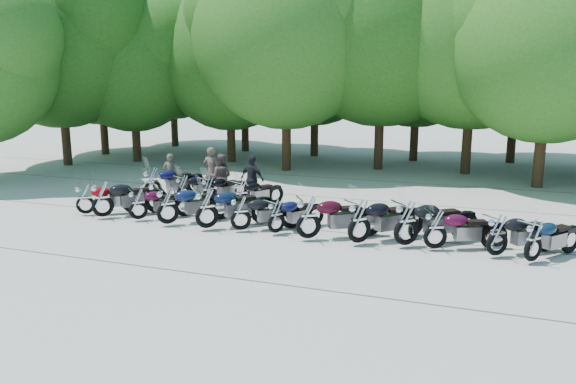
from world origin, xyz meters
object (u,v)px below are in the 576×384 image
(motorcycle_3, at_px, (168,204))
(motorcycle_12, at_px, (534,239))
(motorcycle_8, at_px, (359,220))
(rider_1, at_px, (221,177))
(motorcycle_0, at_px, (85,198))
(motorcycle_7, at_px, (309,216))
(motorcycle_1, at_px, (102,198))
(motorcycle_6, at_px, (276,215))
(rider_0, at_px, (171,174))
(motorcycle_5, at_px, (241,212))
(rider_3, at_px, (212,171))
(motorcycle_15, at_px, (209,190))
(motorcycle_14, at_px, (183,187))
(motorcycle_9, at_px, (407,221))
(motorcycle_4, at_px, (207,207))
(motorcycle_13, at_px, (152,182))
(motorcycle_11, at_px, (498,234))
(motorcycle_10, at_px, (436,228))
(motorcycle_16, at_px, (241,194))
(motorcycle_2, at_px, (138,203))
(rider_2, at_px, (252,179))

(motorcycle_3, xyz_separation_m, motorcycle_12, (10.27, -0.03, -0.06))
(motorcycle_8, height_order, rider_1, rider_1)
(motorcycle_0, distance_m, motorcycle_8, 9.18)
(motorcycle_0, bearing_deg, motorcycle_7, -124.23)
(motorcycle_1, height_order, motorcycle_6, motorcycle_1)
(rider_0, bearing_deg, motorcycle_5, 126.49)
(motorcycle_6, distance_m, rider_3, 6.00)
(motorcycle_5, height_order, motorcycle_15, motorcycle_5)
(motorcycle_12, bearing_deg, motorcycle_14, 23.86)
(motorcycle_0, relative_size, motorcycle_5, 0.97)
(motorcycle_9, bearing_deg, motorcycle_0, 51.38)
(motorcycle_4, xyz_separation_m, rider_1, (-1.45, 3.87, 0.15))
(motorcycle_12, relative_size, motorcycle_13, 0.89)
(motorcycle_13, bearing_deg, motorcycle_4, 176.47)
(motorcycle_1, height_order, motorcycle_9, motorcycle_9)
(motorcycle_11, relative_size, rider_3, 1.19)
(motorcycle_9, distance_m, motorcycle_12, 3.12)
(motorcycle_8, height_order, motorcycle_10, motorcycle_8)
(motorcycle_9, bearing_deg, motorcycle_16, 29.13)
(motorcycle_11, bearing_deg, motorcycle_15, 34.78)
(motorcycle_12, bearing_deg, motorcycle_13, 25.15)
(motorcycle_0, bearing_deg, motorcycle_9, -122.23)
(motorcycle_5, height_order, rider_1, rider_1)
(motorcycle_11, xyz_separation_m, motorcycle_12, (0.83, -0.17, -0.01))
(motorcycle_2, bearing_deg, motorcycle_0, 44.38)
(motorcycle_12, relative_size, rider_0, 1.37)
(motorcycle_8, bearing_deg, motorcycle_0, 42.09)
(motorcycle_0, xyz_separation_m, rider_3, (2.46, 4.22, 0.34))
(motorcycle_8, relative_size, motorcycle_11, 1.13)
(motorcycle_4, distance_m, rider_2, 3.84)
(motorcycle_1, xyz_separation_m, motorcycle_6, (5.89, 0.16, -0.10))
(motorcycle_0, bearing_deg, motorcycle_5, -123.05)
(motorcycle_2, distance_m, motorcycle_16, 3.46)
(motorcycle_1, height_order, motorcycle_5, motorcycle_1)
(motorcycle_0, relative_size, motorcycle_16, 1.03)
(motorcycle_12, height_order, rider_0, rider_0)
(motorcycle_3, relative_size, motorcycle_8, 0.96)
(motorcycle_13, bearing_deg, motorcycle_10, -160.21)
(motorcycle_15, bearing_deg, rider_2, -118.88)
(rider_3, bearing_deg, motorcycle_8, 145.54)
(motorcycle_1, bearing_deg, motorcycle_3, -138.87)
(motorcycle_3, bearing_deg, motorcycle_14, -26.66)
(motorcycle_5, relative_size, rider_0, 1.36)
(motorcycle_11, bearing_deg, motorcycle_9, 48.19)
(motorcycle_6, height_order, motorcycle_10, motorcycle_10)
(motorcycle_2, height_order, motorcycle_3, motorcycle_3)
(motorcycle_15, bearing_deg, motorcycle_1, 71.69)
(motorcycle_8, distance_m, motorcycle_16, 5.36)
(motorcycle_6, height_order, motorcycle_8, motorcycle_8)
(motorcycle_3, bearing_deg, motorcycle_0, 38.19)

